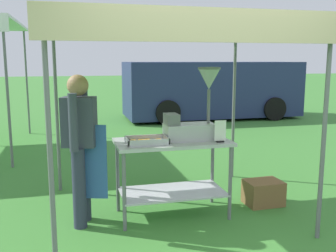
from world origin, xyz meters
name	(u,v)px	position (x,y,z in m)	size (l,w,h in m)	color
ground_plane	(126,137)	(0.00, 6.00, 0.00)	(70.00, 70.00, 0.00)	#3D7F33
stall_canopy	(170,28)	(-0.13, 1.41, 2.10)	(2.72, 2.33, 2.18)	slate
donut_cart	(172,161)	(-0.13, 1.31, 0.64)	(1.27, 0.65, 0.87)	#B7B7BC
donut_tray	(146,142)	(-0.44, 1.22, 0.89)	(0.44, 0.29, 0.07)	#B7B7BC
donut_fryer	(194,114)	(0.13, 1.32, 1.16)	(0.63, 0.28, 0.81)	#B7B7BC
menu_sign	(220,133)	(0.35, 1.10, 0.97)	(0.13, 0.05, 0.24)	black
vendor	(81,142)	(-1.12, 1.33, 0.90)	(0.47, 0.53, 1.61)	#2D3347
supply_crate	(263,193)	(1.04, 1.37, 0.15)	(0.45, 0.34, 0.30)	brown
van_navy	(212,89)	(2.98, 8.36, 0.88)	(5.18, 2.10, 1.69)	navy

